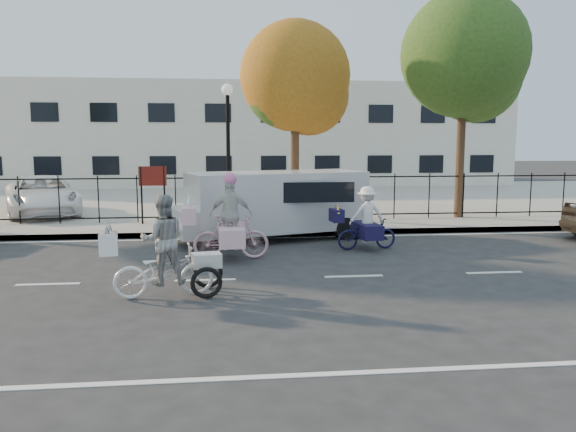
{
  "coord_description": "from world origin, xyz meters",
  "views": [
    {
      "loc": [
        0.47,
        -10.95,
        2.76
      ],
      "look_at": [
        1.78,
        1.2,
        1.1
      ],
      "focal_mm": 35.0,
      "sensor_mm": 36.0,
      "label": 1
    }
  ],
  "objects": [
    {
      "name": "ground",
      "position": [
        0.0,
        0.0,
        0.0
      ],
      "size": [
        120.0,
        120.0,
        0.0
      ],
      "primitive_type": "plane",
      "color": "#333334"
    },
    {
      "name": "road_markings",
      "position": [
        0.0,
        0.0,
        0.01
      ],
      "size": [
        60.0,
        9.52,
        0.01
      ],
      "primitive_type": null,
      "color": "silver",
      "rests_on": "ground"
    },
    {
      "name": "curb",
      "position": [
        0.0,
        5.05,
        0.07
      ],
      "size": [
        60.0,
        0.1,
        0.15
      ],
      "primitive_type": "cube",
      "color": "#A8A399",
      "rests_on": "ground"
    },
    {
      "name": "sidewalk",
      "position": [
        0.0,
        6.1,
        0.07
      ],
      "size": [
        60.0,
        2.2,
        0.15
      ],
      "primitive_type": "cube",
      "color": "#A8A399",
      "rests_on": "ground"
    },
    {
      "name": "parking_lot",
      "position": [
        0.0,
        15.0,
        0.07
      ],
      "size": [
        60.0,
        15.6,
        0.15
      ],
      "primitive_type": "cube",
      "color": "#A8A399",
      "rests_on": "ground"
    },
    {
      "name": "iron_fence",
      "position": [
        0.0,
        7.2,
        0.9
      ],
      "size": [
        58.0,
        0.06,
        1.5
      ],
      "primitive_type": null,
      "color": "black",
      "rests_on": "sidewalk"
    },
    {
      "name": "building",
      "position": [
        0.0,
        25.0,
        3.0
      ],
      "size": [
        34.0,
        10.0,
        6.0
      ],
      "primitive_type": "cube",
      "color": "silver",
      "rests_on": "ground"
    },
    {
      "name": "lamppost",
      "position": [
        0.5,
        6.8,
        3.11
      ],
      "size": [
        0.36,
        0.36,
        4.33
      ],
      "color": "black",
      "rests_on": "sidewalk"
    },
    {
      "name": "street_sign",
      "position": [
        -1.85,
        6.8,
        1.42
      ],
      "size": [
        0.85,
        0.06,
        1.8
      ],
      "color": "black",
      "rests_on": "sidewalk"
    },
    {
      "name": "zebra_trike",
      "position": [
        -0.67,
        -1.08,
        0.7
      ],
      "size": [
        2.13,
        1.05,
        1.82
      ],
      "rotation": [
        0.0,
        0.0,
        1.75
      ],
      "color": "white",
      "rests_on": "ground"
    },
    {
      "name": "unicorn_bike",
      "position": [
        0.5,
        1.92,
        0.75
      ],
      "size": [
        2.0,
        1.39,
        2.02
      ],
      "rotation": [
        0.0,
        0.0,
        1.61
      ],
      "color": "#CE9DA8",
      "rests_on": "ground"
    },
    {
      "name": "bull_bike",
      "position": [
        3.94,
        2.79,
        0.64
      ],
      "size": [
        1.75,
        1.21,
        1.6
      ],
      "rotation": [
        0.0,
        0.0,
        1.69
      ],
      "color": "#100F35",
      "rests_on": "ground"
    },
    {
      "name": "white_van",
      "position": [
        1.74,
        4.5,
        1.04
      ],
      "size": [
        5.7,
        3.16,
        1.88
      ],
      "rotation": [
        0.0,
        0.0,
        0.3
      ],
      "color": "silver",
      "rests_on": "ground"
    },
    {
      "name": "lot_car_b",
      "position": [
        -6.05,
        9.53,
        0.83
      ],
      "size": [
        3.87,
        5.37,
        1.36
      ],
      "primitive_type": "imported",
      "rotation": [
        0.0,
        0.0,
        0.37
      ],
      "color": "white",
      "rests_on": "parking_lot"
    },
    {
      "name": "lot_car_d",
      "position": [
        2.67,
        11.15,
        0.82
      ],
      "size": [
        1.86,
        4.03,
        1.34
      ],
      "primitive_type": "imported",
      "rotation": [
        0.0,
        0.0,
        0.07
      ],
      "color": "#B7B8C0",
      "rests_on": "parking_lot"
    },
    {
      "name": "tree_mid",
      "position": [
        2.86,
        7.78,
        4.65
      ],
      "size": [
        3.64,
        3.62,
        6.64
      ],
      "color": "#442D1D",
      "rests_on": "ground"
    },
    {
      "name": "tree_east",
      "position": [
        8.41,
        7.36,
        5.34
      ],
      "size": [
        4.16,
        4.16,
        7.63
      ],
      "color": "#442D1D",
      "rests_on": "ground"
    }
  ]
}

